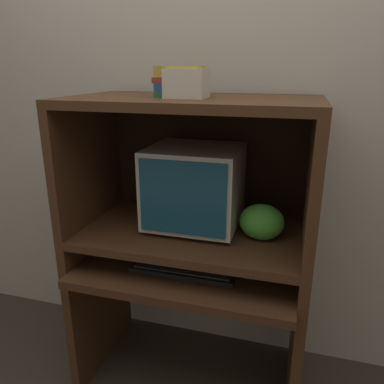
{
  "coord_description": "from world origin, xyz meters",
  "views": [
    {
      "loc": [
        0.42,
        -1.18,
        1.48
      ],
      "look_at": [
        0.0,
        0.29,
        0.97
      ],
      "focal_mm": 35.0,
      "sensor_mm": 36.0,
      "label": 1
    }
  ],
  "objects_px": {
    "storage_box": "(187,83)",
    "snack_bag": "(262,222)",
    "crt_monitor": "(195,186)",
    "book_stack": "(180,82)",
    "keyboard": "(183,269)",
    "mouse": "(249,276)"
  },
  "relations": [
    {
      "from": "book_stack",
      "to": "storage_box",
      "type": "xyz_separation_m",
      "value": [
        0.04,
        -0.03,
        -0.0
      ]
    },
    {
      "from": "mouse",
      "to": "book_stack",
      "type": "relative_size",
      "value": 0.33
    },
    {
      "from": "mouse",
      "to": "storage_box",
      "type": "xyz_separation_m",
      "value": [
        -0.28,
        0.06,
        0.75
      ]
    },
    {
      "from": "crt_monitor",
      "to": "book_stack",
      "type": "distance_m",
      "value": 0.45
    },
    {
      "from": "crt_monitor",
      "to": "snack_bag",
      "type": "relative_size",
      "value": 2.13
    },
    {
      "from": "keyboard",
      "to": "mouse",
      "type": "bearing_deg",
      "value": 3.99
    },
    {
      "from": "storage_box",
      "to": "keyboard",
      "type": "bearing_deg",
      "value": -87.1
    },
    {
      "from": "snack_bag",
      "to": "storage_box",
      "type": "distance_m",
      "value": 0.63
    },
    {
      "from": "storage_box",
      "to": "book_stack",
      "type": "bearing_deg",
      "value": 139.35
    },
    {
      "from": "crt_monitor",
      "to": "mouse",
      "type": "bearing_deg",
      "value": -28.88
    },
    {
      "from": "crt_monitor",
      "to": "book_stack",
      "type": "bearing_deg",
      "value": -130.14
    },
    {
      "from": "keyboard",
      "to": "storage_box",
      "type": "height_order",
      "value": "storage_box"
    },
    {
      "from": "crt_monitor",
      "to": "mouse",
      "type": "xyz_separation_m",
      "value": [
        0.28,
        -0.15,
        -0.32
      ]
    },
    {
      "from": "mouse",
      "to": "storage_box",
      "type": "distance_m",
      "value": 0.81
    },
    {
      "from": "mouse",
      "to": "storage_box",
      "type": "bearing_deg",
      "value": 167.65
    },
    {
      "from": "keyboard",
      "to": "book_stack",
      "type": "xyz_separation_m",
      "value": [
        -0.04,
        0.12,
        0.76
      ]
    },
    {
      "from": "crt_monitor",
      "to": "storage_box",
      "type": "xyz_separation_m",
      "value": [
        -0.01,
        -0.09,
        0.44
      ]
    },
    {
      "from": "storage_box",
      "to": "snack_bag",
      "type": "bearing_deg",
      "value": 6.19
    },
    {
      "from": "snack_bag",
      "to": "storage_box",
      "type": "xyz_separation_m",
      "value": [
        -0.31,
        -0.03,
        0.55
      ]
    },
    {
      "from": "crt_monitor",
      "to": "keyboard",
      "type": "xyz_separation_m",
      "value": [
        -0.0,
        -0.17,
        -0.32
      ]
    },
    {
      "from": "keyboard",
      "to": "storage_box",
      "type": "bearing_deg",
      "value": 92.9
    },
    {
      "from": "mouse",
      "to": "storage_box",
      "type": "relative_size",
      "value": 0.4
    }
  ]
}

